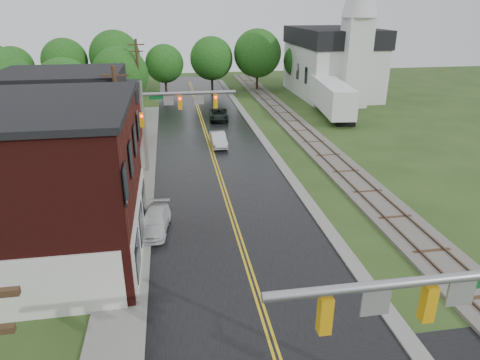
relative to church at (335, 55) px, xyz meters
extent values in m
cube|color=black|center=(-20.00, -23.74, -5.83)|extent=(10.00, 90.00, 0.02)
cube|color=gray|center=(-14.60, -18.74, -5.83)|extent=(0.80, 70.00, 0.12)
cube|color=gray|center=(-26.20, -28.74, -5.83)|extent=(2.40, 50.00, 0.12)
cube|color=silver|center=(-25.45, -38.74, -4.33)|extent=(0.10, 9.50, 3.00)
cube|color=tan|center=(-31.00, -27.74, -2.63)|extent=(8.00, 7.00, 6.40)
cube|color=#3F0F0C|center=(-30.00, -18.74, -3.63)|extent=(7.00, 6.00, 4.40)
cube|color=silver|center=(0.00, 1.26, -2.33)|extent=(10.00, 16.00, 7.00)
cube|color=black|center=(0.00, 1.26, 2.37)|extent=(10.40, 16.40, 2.40)
cube|color=silver|center=(0.00, -6.74, -0.33)|extent=(3.20, 3.20, 11.00)
cube|color=#59544C|center=(-10.00, -18.74, -5.73)|extent=(3.20, 80.00, 0.20)
cube|color=#4C3828|center=(-10.72, -18.74, -5.59)|extent=(0.10, 80.00, 0.12)
cube|color=#4C3828|center=(-9.28, -18.74, -5.59)|extent=(0.10, 80.00, 0.12)
cylinder|color=gray|center=(-18.00, -51.74, 0.37)|extent=(7.20, 0.26, 0.26)
cube|color=orange|center=(-17.28, -51.74, -0.33)|extent=(0.32, 0.30, 1.05)
cube|color=orange|center=(-20.02, -51.74, -0.33)|extent=(0.32, 0.30, 1.05)
cube|color=gray|center=(-16.42, -51.74, -0.13)|extent=(0.75, 0.06, 0.75)
cube|color=gray|center=(-18.72, -51.74, -0.13)|extent=(0.75, 0.06, 0.75)
cylinder|color=gray|center=(-25.60, -26.74, -2.23)|extent=(0.28, 0.28, 7.20)
cylinder|color=gray|center=(-22.00, -26.74, 0.37)|extent=(7.20, 0.26, 0.26)
cube|color=orange|center=(-22.72, -26.74, -0.33)|extent=(0.32, 0.30, 1.05)
cube|color=orange|center=(-19.98, -26.74, -0.33)|extent=(0.32, 0.30, 1.05)
cube|color=gray|center=(-23.58, -26.74, -0.13)|extent=(0.75, 0.06, 0.75)
cube|color=gray|center=(-21.28, -26.74, -0.13)|extent=(0.75, 0.06, 0.75)
cube|color=#0C5926|center=(-24.30, -26.74, 0.12)|extent=(1.40, 0.04, 0.30)
sphere|color=#FF0C0C|center=(-22.72, -26.92, 0.00)|extent=(0.20, 0.20, 0.20)
cylinder|color=#382616|center=(-26.80, -31.74, -1.33)|extent=(0.28, 0.28, 9.00)
cube|color=#382616|center=(-26.80, -31.74, 2.57)|extent=(1.80, 0.12, 0.12)
cube|color=#382616|center=(-26.80, -31.74, 1.87)|extent=(1.40, 0.12, 0.12)
cylinder|color=#382616|center=(-26.80, -9.74, -1.33)|extent=(0.28, 0.28, 9.00)
cube|color=#382616|center=(-26.80, -9.74, 2.57)|extent=(1.80, 0.12, 0.12)
cube|color=#382616|center=(-26.80, -9.74, 1.87)|extent=(1.40, 0.12, 0.12)
cylinder|color=black|center=(-38.00, -21.74, -4.12)|extent=(0.36, 0.36, 3.42)
cylinder|color=black|center=(-34.00, -13.74, -4.48)|extent=(0.36, 0.36, 2.70)
sphere|color=#154C15|center=(-34.00, -13.74, -1.18)|extent=(6.00, 6.00, 6.00)
sphere|color=#154C15|center=(-33.40, -14.14, -1.71)|extent=(4.20, 4.20, 4.20)
cylinder|color=black|center=(-29.00, -7.74, -4.39)|extent=(0.36, 0.36, 2.88)
sphere|color=#154C15|center=(-29.00, -7.74, -0.87)|extent=(6.40, 6.40, 6.40)
sphere|color=#154C15|center=(-28.40, -8.14, -1.43)|extent=(4.48, 4.48, 4.48)
imported|color=black|center=(-18.03, -11.20, -5.20)|extent=(2.45, 4.69, 1.26)
imported|color=silver|center=(-19.20, -21.03, -5.20)|extent=(1.42, 3.90, 1.28)
imported|color=silver|center=(-24.80, -36.69, -5.25)|extent=(2.15, 4.21, 1.17)
cube|color=black|center=(-4.48, -15.93, -5.43)|extent=(2.21, 1.44, 0.80)
cylinder|color=gray|center=(-4.48, -7.95, -5.43)|extent=(0.16, 0.16, 0.80)
cube|color=white|center=(-4.48, -11.14, -3.44)|extent=(4.30, 13.01, 3.19)
camera|label=1|loc=(-23.41, -59.67, 6.68)|focal=32.00mm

